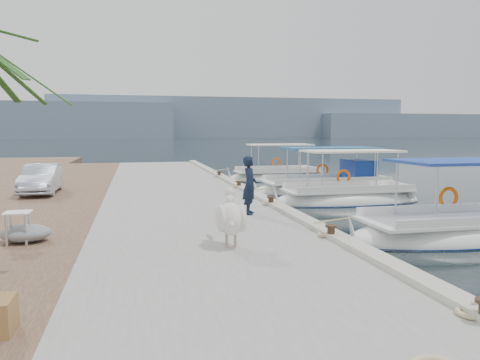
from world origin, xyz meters
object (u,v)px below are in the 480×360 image
fishing_caique_b (465,234)px  fishing_caique_c (347,200)px  fishing_caique_d (328,188)px  fisherman (250,185)px  parked_car (41,179)px  pelican (231,217)px  fishing_caique_e (277,178)px

fishing_caique_b → fishing_caique_c: bearing=92.7°
fishing_caique_d → fisherman: bearing=-127.2°
fishing_caique_c → fishing_caique_d: 3.52m
fishing_caique_c → fishing_caique_b: bearing=-87.3°
fisherman → parked_car: bearing=64.9°
fisherman → pelican: bearing=177.7°
pelican → fishing_caique_d: bearing=57.9°
fishing_caique_b → fishing_caique_e: (-0.47, 16.40, 0.00)m
pelican → parked_car: size_ratio=0.45×
fishing_caique_c → fishing_caique_e: 9.55m
fishing_caique_b → parked_car: bearing=145.1°
fishing_caique_e → fisherman: size_ratio=3.58×
fishing_caique_d → pelican: size_ratio=4.68×
fishing_caique_c → fishing_caique_e: bearing=90.9°
fishing_caique_b → fishing_caique_c: 6.86m
fisherman → parked_car: 9.64m
fishing_caique_e → fisherman: (-5.21, -13.97, 1.26)m
fishing_caique_d → fishing_caique_e: bearing=97.2°
fishing_caique_b → fisherman: bearing=156.8°
fishing_caique_d → parked_car: fishing_caique_d is taller
pelican → parked_car: (-5.75, 10.32, -0.06)m
pelican → parked_car: pelican is taller
fishing_caique_e → pelican: 18.99m
fishing_caique_c → parked_car: (-12.47, 2.08, 0.97)m
fishing_caique_d → pelican: bearing=-122.1°
pelican → fisherman: 4.06m
fisherman → parked_car: fisherman is taller
fishing_caique_e → fisherman: fisherman is taller
fishing_caique_b → fishing_caique_d: 10.31m
fishing_caique_c → fisherman: size_ratio=3.74×
fishing_caique_c → fishing_caique_d: same height
fishing_caique_d → fisherman: (-5.98, -7.88, 1.20)m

